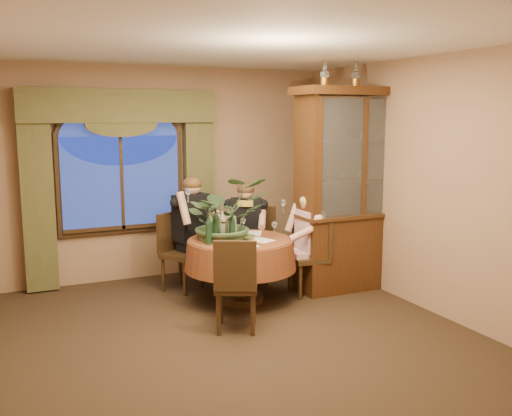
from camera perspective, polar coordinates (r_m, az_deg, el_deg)
name	(u,v)px	position (r m, az deg, el deg)	size (l,w,h in m)	color
floor	(238,337)	(5.77, -1.81, -12.76)	(5.00, 5.00, 0.00)	black
wall_back	(165,173)	(7.75, -9.06, 3.50)	(4.50, 4.50, 0.00)	#8C694D
wall_right	(424,185)	(6.60, 16.46, 2.24)	(5.00, 5.00, 0.00)	#8C694D
ceiling	(236,44)	(5.39, -1.97, 16.05)	(5.00, 5.00, 0.00)	white
window	(122,183)	(7.56, -13.28, 2.45)	(1.62, 0.10, 1.32)	navy
arched_transom	(119,122)	(7.51, -13.50, 8.37)	(1.60, 0.06, 0.44)	navy
drapery_left	(38,197)	(7.39, -21.01, 1.00)	(0.38, 0.14, 2.32)	#464524
drapery_right	(199,188)	(7.79, -5.73, 1.96)	(0.38, 0.14, 2.32)	#464524
swag_valance	(120,106)	(7.43, -13.44, 9.91)	(2.45, 0.16, 0.42)	#464524
dining_table	(240,270)	(6.68, -1.57, -6.26)	(1.30, 1.30, 0.75)	maroon
china_cabinet	(353,190)	(7.19, 9.64, 1.83)	(1.54, 0.60, 2.50)	#331A0B
oil_lamp_left	(325,72)	(6.92, 6.89, 13.38)	(0.11, 0.11, 0.34)	#A5722D
oil_lamp_center	(356,73)	(7.15, 9.95, 13.17)	(0.11, 0.11, 0.34)	#A5722D
oil_lamp_right	(385,74)	(7.41, 12.81, 12.94)	(0.11, 0.11, 0.34)	#A5722D
chair_right	(308,256)	(6.95, 5.23, -4.79)	(0.42, 0.42, 0.96)	black
chair_back_right	(257,245)	(7.48, 0.07, -3.74)	(0.42, 0.42, 0.96)	black
chair_back	(182,253)	(7.14, -7.41, -4.45)	(0.42, 0.42, 0.96)	black
chair_front_left	(236,284)	(5.81, -1.99, -7.59)	(0.42, 0.42, 0.96)	black
person_pink	(309,244)	(6.97, 5.33, -3.61)	(0.44, 0.40, 1.23)	beige
person_back	(192,232)	(7.24, -6.42, -2.40)	(0.51, 0.46, 1.41)	black
person_scarf	(246,232)	(7.48, -1.02, -2.41)	(0.47, 0.43, 1.30)	black
stoneware_vase	(232,227)	(6.64, -2.44, -1.92)	(0.14, 0.14, 0.25)	#8F735A
centerpiece_plant	(225,185)	(6.58, -3.16, 2.28)	(0.96, 1.06, 0.83)	#385332
olive_bowl	(248,238)	(6.56, -0.76, -2.97)	(0.16, 0.16, 0.05)	#536032
cheese_platter	(240,245)	(6.22, -1.63, -3.75)	(0.33, 0.33, 0.02)	black
wine_bottle_0	(210,226)	(6.50, -4.64, -1.83)	(0.07, 0.07, 0.33)	tan
wine_bottle_1	(222,225)	(6.56, -3.38, -1.72)	(0.07, 0.07, 0.33)	tan
wine_bottle_2	(216,228)	(6.42, -4.04, -1.97)	(0.07, 0.07, 0.33)	black
wine_bottle_3	(216,224)	(6.63, -4.04, -1.62)	(0.07, 0.07, 0.33)	black
wine_bottle_4	(209,230)	(6.31, -4.76, -2.19)	(0.07, 0.07, 0.33)	black
wine_bottle_5	(232,227)	(6.43, -2.40, -1.94)	(0.07, 0.07, 0.33)	black
tasting_paper_0	(260,240)	(6.52, 0.45, -3.22)	(0.21, 0.30, 0.00)	white
tasting_paper_1	(253,233)	(6.89, -0.34, -2.54)	(0.21, 0.30, 0.00)	white
tasting_paper_2	(245,245)	(6.26, -1.12, -3.74)	(0.21, 0.30, 0.00)	white
wine_glass_person_pink	(274,229)	(6.73, 1.84, -2.08)	(0.07, 0.07, 0.18)	silver
wine_glass_person_back	(215,226)	(6.88, -4.07, -1.85)	(0.07, 0.07, 0.18)	silver
wine_glass_person_scarf	(243,224)	(6.99, -1.29, -1.65)	(0.07, 0.07, 0.18)	silver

